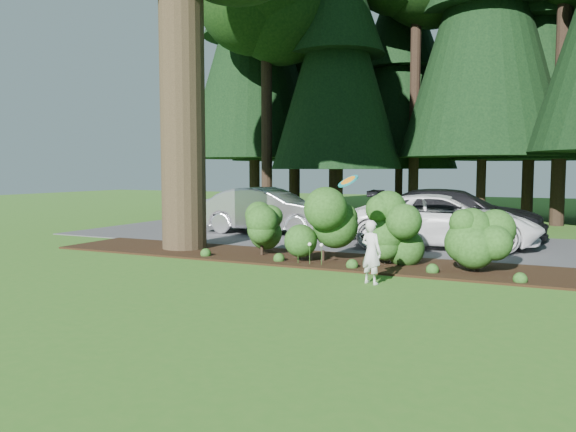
# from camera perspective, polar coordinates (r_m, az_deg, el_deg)

# --- Properties ---
(ground) EXTENTS (80.00, 80.00, 0.00)m
(ground) POSITION_cam_1_polar(r_m,az_deg,el_deg) (11.04, -1.28, -7.15)
(ground) COLOR #2E621C
(ground) RESTS_ON ground
(mulch_bed) EXTENTS (16.00, 2.50, 0.05)m
(mulch_bed) POSITION_cam_1_polar(r_m,az_deg,el_deg) (13.97, 4.72, -4.55)
(mulch_bed) COLOR black
(mulch_bed) RESTS_ON ground
(driveway) EXTENTS (22.00, 6.00, 0.03)m
(driveway) POSITION_cam_1_polar(r_m,az_deg,el_deg) (17.97, 9.51, -2.55)
(driveway) COLOR #38383A
(driveway) RESTS_ON ground
(shrub_row) EXTENTS (6.53, 1.60, 1.61)m
(shrub_row) POSITION_cam_1_polar(r_m,az_deg,el_deg) (13.51, 7.63, -1.54)
(shrub_row) COLOR #1C3C12
(shrub_row) RESTS_ON ground
(lily_cluster) EXTENTS (0.69, 0.09, 0.57)m
(lily_cluster) POSITION_cam_1_polar(r_m,az_deg,el_deg) (13.23, 2.22, -3.00)
(lily_cluster) COLOR #1C3C12
(lily_cluster) RESTS_ON ground
(tree_wall) EXTENTS (25.66, 12.15, 17.09)m
(tree_wall) POSITION_cam_1_polar(r_m,az_deg,el_deg) (27.41, 15.74, 19.86)
(tree_wall) COLOR black
(tree_wall) RESTS_ON ground
(car_silver_wagon) EXTENTS (4.95, 1.86, 1.61)m
(car_silver_wagon) POSITION_cam_1_polar(r_m,az_deg,el_deg) (19.78, -2.00, 0.56)
(car_silver_wagon) COLOR silver
(car_silver_wagon) RESTS_ON driveway
(car_white_suv) EXTENTS (5.85, 3.46, 1.53)m
(car_white_suv) POSITION_cam_1_polar(r_m,az_deg,el_deg) (16.91, 15.40, -0.46)
(car_white_suv) COLOR white
(car_white_suv) RESTS_ON driveway
(car_dark_suv) EXTENTS (5.84, 3.10, 1.61)m
(car_dark_suv) POSITION_cam_1_polar(r_m,az_deg,el_deg) (19.01, 16.64, 0.20)
(car_dark_suv) COLOR black
(car_dark_suv) RESTS_ON driveway
(child) EXTENTS (0.55, 0.47, 1.28)m
(child) POSITION_cam_1_polar(r_m,az_deg,el_deg) (11.29, 8.45, -3.64)
(child) COLOR silver
(child) RESTS_ON ground
(frisbee) EXTENTS (0.49, 0.42, 0.35)m
(frisbee) POSITION_cam_1_polar(r_m,az_deg,el_deg) (11.35, 6.13, 3.56)
(frisbee) COLOR #16787D
(frisbee) RESTS_ON ground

